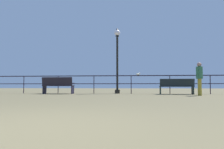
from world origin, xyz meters
The scene contains 7 objects.
ground_plane centered at (0.00, 0.00, 0.00)m, with size 60.00×60.00×0.00m, color brown.
pier_railing centered at (0.00, 9.82, 0.79)m, with size 24.04×0.05×1.06m.
bench_near_left centered at (-3.03, 9.15, 0.52)m, with size 1.74×0.70×0.93m.
bench_near_right centered at (3.51, 9.16, 0.47)m, with size 1.78×0.72×0.83m.
lamppost_center centered at (0.28, 9.99, 2.30)m, with size 0.36×0.36×3.90m.
person_at_railing centered at (4.31, 7.92, 0.89)m, with size 0.30×0.50×1.55m.
seagull_on_rail centered at (1.50, 9.83, 1.13)m, with size 0.31×0.26×0.16m.
Camera 1 is at (1.29, -2.03, 0.48)m, focal length 32.80 mm.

